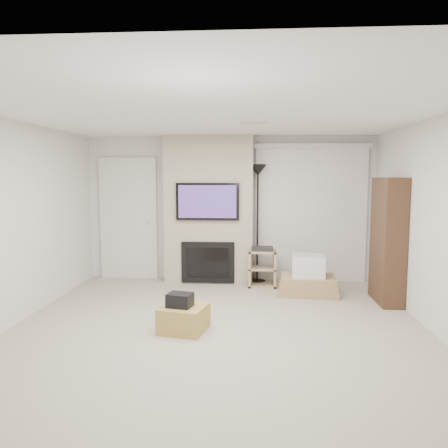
# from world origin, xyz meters

# --- Properties ---
(floor) EXTENTS (5.00, 5.50, 0.00)m
(floor) POSITION_xyz_m (0.00, 0.00, 0.00)
(floor) COLOR #AAA08C
(floor) RESTS_ON ground
(ceiling) EXTENTS (5.00, 5.50, 0.00)m
(ceiling) POSITION_xyz_m (0.00, 0.00, 2.50)
(ceiling) COLOR white
(ceiling) RESTS_ON wall_back
(wall_back) EXTENTS (5.00, 0.00, 2.50)m
(wall_back) POSITION_xyz_m (0.00, 2.75, 1.25)
(wall_back) COLOR silver
(wall_back) RESTS_ON ground
(wall_front) EXTENTS (5.00, 0.00, 2.50)m
(wall_front) POSITION_xyz_m (0.00, -2.75, 1.25)
(wall_front) COLOR silver
(wall_front) RESTS_ON ground
(wall_left) EXTENTS (0.00, 5.50, 2.50)m
(wall_left) POSITION_xyz_m (-2.50, 0.00, 1.25)
(wall_left) COLOR silver
(wall_left) RESTS_ON ground
(wall_right) EXTENTS (0.00, 5.50, 2.50)m
(wall_right) POSITION_xyz_m (2.50, 0.00, 1.25)
(wall_right) COLOR silver
(wall_right) RESTS_ON ground
(hvac_vent) EXTENTS (0.35, 0.18, 0.01)m
(hvac_vent) POSITION_xyz_m (0.40, 0.80, 2.50)
(hvac_vent) COLOR silver
(hvac_vent) RESTS_ON ceiling
(ottoman) EXTENTS (0.60, 0.60, 0.30)m
(ottoman) POSITION_xyz_m (-0.40, 0.07, 0.15)
(ottoman) COLOR #A98B45
(ottoman) RESTS_ON floor
(black_bag) EXTENTS (0.32, 0.28, 0.16)m
(black_bag) POSITION_xyz_m (-0.44, 0.04, 0.38)
(black_bag) COLOR black
(black_bag) RESTS_ON ottoman
(fireplace_wall) EXTENTS (1.50, 0.47, 2.50)m
(fireplace_wall) POSITION_xyz_m (-0.35, 2.54, 1.24)
(fireplace_wall) COLOR tan
(fireplace_wall) RESTS_ON floor
(entry_door) EXTENTS (1.02, 0.11, 2.14)m
(entry_door) POSITION_xyz_m (-1.80, 2.71, 1.05)
(entry_door) COLOR silver
(entry_door) RESTS_ON floor
(vertical_blinds) EXTENTS (1.98, 0.10, 2.37)m
(vertical_blinds) POSITION_xyz_m (1.40, 2.70, 1.27)
(vertical_blinds) COLOR silver
(vertical_blinds) RESTS_ON floor
(floor_lamp) EXTENTS (0.30, 0.30, 2.02)m
(floor_lamp) POSITION_xyz_m (0.48, 2.50, 1.59)
(floor_lamp) COLOR black
(floor_lamp) RESTS_ON floor
(av_stand) EXTENTS (0.45, 0.38, 0.66)m
(av_stand) POSITION_xyz_m (0.56, 2.26, 0.35)
(av_stand) COLOR tan
(av_stand) RESTS_ON floor
(box_stack) EXTENTS (0.95, 0.74, 0.60)m
(box_stack) POSITION_xyz_m (1.27, 1.84, 0.23)
(box_stack) COLOR tan
(box_stack) RESTS_ON floor
(bookshelf) EXTENTS (0.30, 0.80, 1.80)m
(bookshelf) POSITION_xyz_m (2.34, 1.46, 0.90)
(bookshelf) COLOR #3A2417
(bookshelf) RESTS_ON floor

